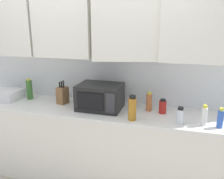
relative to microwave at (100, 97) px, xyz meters
The scene contains 12 objects.
wall_back_with_cabinets 0.59m from the microwave, 114.24° to the left, with size 3.70×0.50×2.60m.
counter_run 0.60m from the microwave, behind, with size 2.83×0.63×0.90m.
microwave is the anchor object (origin of this frame).
dish_rack 1.26m from the microwave, behind, with size 0.38×0.30×0.12m, color silver.
knife_block 0.49m from the microwave, behind, with size 0.12×0.14×0.29m.
bottle_spice_jar 0.54m from the microwave, ahead, with size 0.06×0.06×0.21m.
bottle_clear_tall 0.88m from the microwave, 12.43° to the right, with size 0.07×0.07×0.17m.
bottle_blue_cleaner 1.23m from the microwave, ahead, with size 0.05×0.05×0.19m.
bottle_red_sauce 0.69m from the microwave, ahead, with size 0.08×0.08×0.16m.
bottle_white_jar 1.09m from the microwave, ahead, with size 0.05×0.05×0.20m.
bottle_green_oil 0.97m from the microwave, behind, with size 0.07×0.07×0.26m.
bottle_amber_vinegar 0.46m from the microwave, 28.25° to the right, with size 0.08×0.08×0.25m.
Camera 1 is at (0.90, -2.64, 1.82)m, focal length 37.53 mm.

